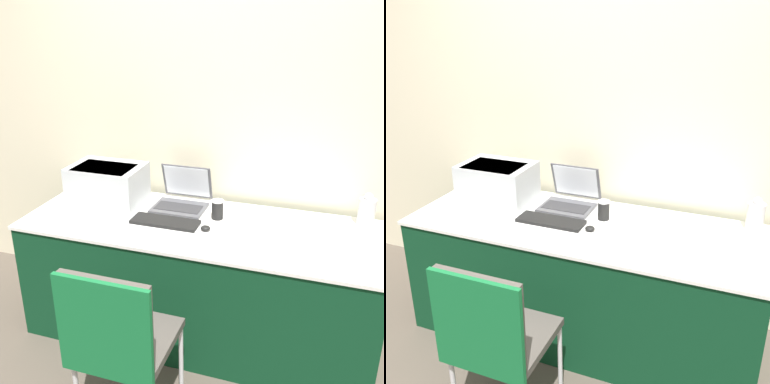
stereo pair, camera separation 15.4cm
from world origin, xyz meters
TOP-DOWN VIEW (x-y plane):
  - ground_plane at (0.00, 0.00)m, footprint 14.00×14.00m
  - wall_back at (0.00, 0.84)m, footprint 8.00×0.05m
  - table at (0.00, 0.37)m, footprint 2.09×0.77m
  - printer at (-0.67, 0.52)m, footprint 0.46×0.33m
  - laptop_left at (-0.18, 0.59)m, footprint 0.33×0.32m
  - external_keyboard at (-0.19, 0.32)m, footprint 0.40×0.14m
  - coffee_cup at (0.08, 0.48)m, footprint 0.07×0.07m
  - mouse at (0.06, 0.30)m, footprint 0.06×0.05m
  - metal_pitcher at (0.93, 0.66)m, footprint 0.10×0.10m
  - chair at (-0.12, -0.48)m, footprint 0.44×0.45m

SIDE VIEW (x-z plane):
  - ground_plane at x=0.00m, z-range 0.00..0.00m
  - table at x=0.00m, z-range 0.00..0.76m
  - chair at x=-0.12m, z-range 0.12..1.05m
  - external_keyboard at x=-0.19m, z-range 0.76..0.78m
  - mouse at x=0.06m, z-range 0.76..0.79m
  - laptop_left at x=-0.18m, z-range 0.69..0.94m
  - coffee_cup at x=0.08m, z-range 0.76..0.88m
  - metal_pitcher at x=0.93m, z-range 0.75..0.95m
  - printer at x=-0.67m, z-range 0.77..1.01m
  - wall_back at x=0.00m, z-range 0.00..2.60m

